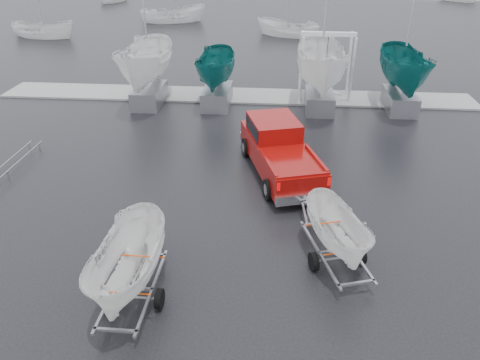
# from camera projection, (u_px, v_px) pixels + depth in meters

# --- Properties ---
(ground_plane) EXTENTS (120.00, 120.00, 0.00)m
(ground_plane) POSITION_uv_depth(u_px,v_px,m) (205.00, 199.00, 18.74)
(ground_plane) COLOR black
(ground_plane) RESTS_ON ground
(dock) EXTENTS (30.00, 3.00, 0.12)m
(dock) POSITION_uv_depth(u_px,v_px,m) (235.00, 96.00, 30.10)
(dock) COLOR gray
(dock) RESTS_ON ground
(pickup_truck) EXTENTS (3.94, 6.78, 2.14)m
(pickup_truck) POSITION_uv_depth(u_px,v_px,m) (278.00, 147.00, 20.51)
(pickup_truck) COLOR maroon
(pickup_truck) RESTS_ON ground
(trailer_hitched) EXTENTS (2.17, 3.79, 4.27)m
(trailer_hitched) POSITION_uv_depth(u_px,v_px,m) (342.00, 201.00, 14.14)
(trailer_hitched) COLOR gray
(trailer_hitched) RESTS_ON ground
(trailer_parked) EXTENTS (1.78, 3.60, 5.02)m
(trailer_parked) POSITION_uv_depth(u_px,v_px,m) (124.00, 223.00, 12.39)
(trailer_parked) COLOR gray
(trailer_parked) RESTS_ON ground
(boat_hoist) EXTENTS (3.30, 2.18, 4.12)m
(boat_hoist) POSITION_uv_depth(u_px,v_px,m) (327.00, 56.00, 28.43)
(boat_hoist) COLOR silver
(boat_hoist) RESTS_ON ground
(keelboat_0) EXTENTS (2.70, 3.20, 10.88)m
(keelboat_0) POSITION_uv_depth(u_px,v_px,m) (144.00, 33.00, 26.70)
(keelboat_0) COLOR gray
(keelboat_0) RESTS_ON ground
(keelboat_1) EXTENTS (2.17, 3.20, 6.88)m
(keelboat_1) POSITION_uv_depth(u_px,v_px,m) (216.00, 49.00, 26.98)
(keelboat_1) COLOR gray
(keelboat_1) RESTS_ON ground
(keelboat_2) EXTENTS (2.87, 3.20, 11.05)m
(keelboat_2) POSITION_uv_depth(u_px,v_px,m) (325.00, 31.00, 25.80)
(keelboat_2) COLOR gray
(keelboat_2) RESTS_ON ground
(keelboat_3) EXTENTS (2.48, 3.20, 10.65)m
(keelboat_3) POSITION_uv_depth(u_px,v_px,m) (409.00, 42.00, 26.01)
(keelboat_3) COLOR gray
(keelboat_3) RESTS_ON ground
(mast_rack_0) EXTENTS (0.56, 6.50, 0.06)m
(mast_rack_0) POSITION_uv_depth(u_px,v_px,m) (1.00, 171.00, 20.12)
(mast_rack_0) COLOR gray
(mast_rack_0) RESTS_ON ground
(moored_boat_0) EXTENTS (2.94, 2.88, 11.37)m
(moored_boat_0) POSITION_uv_depth(u_px,v_px,m) (45.00, 37.00, 46.10)
(moored_boat_0) COLOR silver
(moored_boat_0) RESTS_ON ground
(moored_boat_1) EXTENTS (3.57, 3.52, 11.70)m
(moored_boat_1) POSITION_uv_depth(u_px,v_px,m) (174.00, 22.00, 53.50)
(moored_boat_1) COLOR silver
(moored_boat_1) RESTS_ON ground
(moored_boat_2) EXTENTS (3.21, 3.18, 11.26)m
(moored_boat_2) POSITION_uv_depth(u_px,v_px,m) (287.00, 36.00, 46.60)
(moored_boat_2) COLOR silver
(moored_boat_2) RESTS_ON ground
(moored_boat_3) EXTENTS (3.24, 3.24, 11.01)m
(moored_boat_3) POSITION_uv_depth(u_px,v_px,m) (458.00, 1.00, 68.36)
(moored_boat_3) COLOR silver
(moored_boat_3) RESTS_ON ground
(moored_boat_4) EXTENTS (2.94, 2.97, 11.03)m
(moored_boat_4) POSITION_uv_depth(u_px,v_px,m) (115.00, 2.00, 67.86)
(moored_boat_4) COLOR silver
(moored_boat_4) RESTS_ON ground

